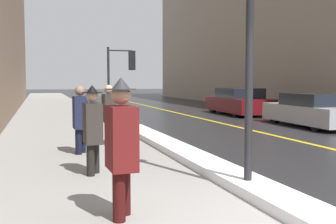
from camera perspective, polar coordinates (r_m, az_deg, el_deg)
The scene contains 12 objects.
sidewalk_slab at distance 19.00m, azimuth -14.47°, elevation -0.89°, with size 4.00×80.00×0.01m.
road_centre_stripe at distance 20.18m, azimuth 2.81°, elevation -0.48°, with size 0.16×80.00×0.00m.
snow_bank_curb at distance 9.33m, azimuth 2.13°, elevation -5.52°, with size 0.65×10.77×0.17m.
building_facade_right at distance 30.84m, azimuth 14.62°, elevation 14.20°, with size 6.00×36.00×14.12m.
lamp_post at distance 6.45m, azimuth 11.05°, elevation 12.18°, with size 0.28×0.28×4.20m.
traffic_light_near at distance 19.75m, azimuth -6.01°, elevation 6.09°, with size 1.31×0.32×3.21m.
pedestrian_in_fedora at distance 5.05m, azimuth -6.34°, elevation -4.11°, with size 0.36×0.53×1.71m.
pedestrian_trailing at distance 7.50m, azimuth -10.17°, elevation -1.90°, with size 0.34×0.50×1.59m.
pedestrian_with_shoulder_bag at distance 9.73m, azimuth -11.81°, elevation -0.58°, with size 0.31×0.72×1.56m.
pedestrian_nearside at distance 11.09m, azimuth -8.00°, elevation 0.07°, with size 0.31×0.51×1.56m.
parked_car_silver at distance 16.24m, azimuth 19.19°, elevation 0.17°, with size 2.04×4.54×1.21m.
parked_car_maroon at distance 21.17m, azimuth 9.52°, elevation 1.36°, with size 1.99×4.82×1.31m.
Camera 1 is at (-2.82, -3.91, 1.67)m, focal length 45.00 mm.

